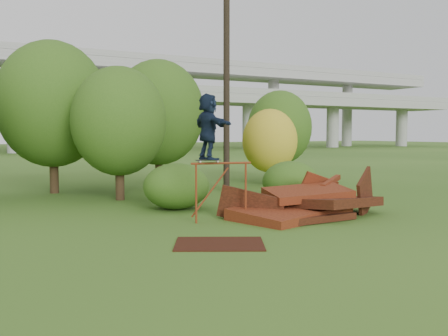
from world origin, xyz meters
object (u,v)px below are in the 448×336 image
utility_pole (227,65)px  flat_plate (219,244)px  scrap_pile (307,205)px  skater (208,127)px

utility_pole → flat_plate: bearing=-120.1°
scrap_pile → utility_pole: 9.04m
utility_pole → skater: bearing=-122.9°
flat_plate → utility_pole: utility_pole is taller
skater → scrap_pile: bearing=-100.5°
skater → utility_pole: 8.53m
skater → utility_pole: size_ratio=0.17×
scrap_pile → utility_pole: size_ratio=0.49×
scrap_pile → utility_pole: bearing=80.8°
skater → flat_plate: 3.99m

